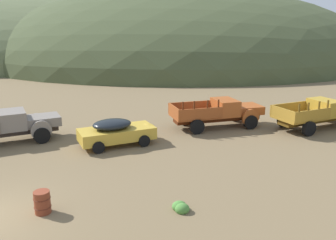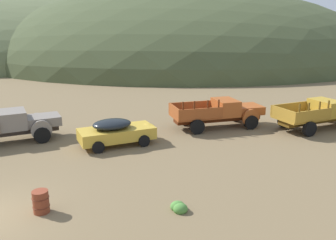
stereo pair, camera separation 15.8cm
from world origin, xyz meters
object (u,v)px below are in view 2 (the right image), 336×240
Objects in this scene: car_faded_yellow at (119,131)px; truck_oxide_orange at (224,112)px; truck_mustard at (324,113)px; truck_primer_gray at (12,125)px; oil_drum_by_truck at (41,202)px.

truck_oxide_orange reaches higher than car_faded_yellow.
car_faded_yellow is 7.64m from truck_oxide_orange.
truck_mustard is (6.62, -1.25, 0.00)m from truck_oxide_orange.
truck_primer_gray is 1.03× the size of truck_mustard.
car_faded_yellow reaches higher than oil_drum_by_truck.
oil_drum_by_truck is at bearing -128.21° from car_faded_yellow.
truck_mustard is at bearing -17.81° from truck_primer_gray.
truck_primer_gray is 1.41× the size of car_faded_yellow.
car_faded_yellow is 5.55× the size of oil_drum_by_truck.
truck_primer_gray is at bearing 177.42° from truck_oxide_orange.
oil_drum_by_truck is (-3.10, -7.31, -0.38)m from car_faded_yellow.
truck_oxide_orange reaches higher than oil_drum_by_truck.
oil_drum_by_truck is (-10.28, -9.93, -0.57)m from truck_oxide_orange.
truck_primer_gray is 9.45m from oil_drum_by_truck.
truck_primer_gray is 20.04m from truck_mustard.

